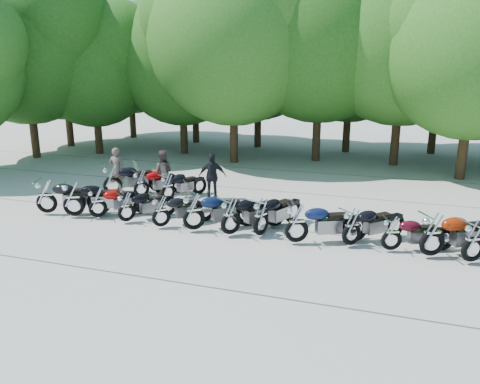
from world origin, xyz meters
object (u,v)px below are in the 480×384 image
(motorcycle_3, at_px, (126,206))
(motorcycle_15, at_px, (168,186))
(motorcycle_1, at_px, (73,198))
(motorcycle_13, at_px, (112,179))
(motorcycle_6, at_px, (231,215))
(motorcycle_8, at_px, (297,222))
(motorcycle_11, at_px, (433,233))
(motorcycle_9, at_px, (352,225))
(motorcycle_14, at_px, (141,183))
(motorcycle_5, at_px, (194,210))
(rider_1, at_px, (162,172))
(motorcycle_0, at_px, (46,195))
(motorcycle_10, at_px, (392,232))
(motorcycle_2, at_px, (97,202))
(rider_2, at_px, (212,176))
(motorcycle_4, at_px, (161,210))
(rider_0, at_px, (117,170))
(motorcycle_7, at_px, (261,215))
(motorcycle_12, at_px, (474,240))

(motorcycle_3, xyz_separation_m, motorcycle_15, (0.11, 2.77, 0.01))
(motorcycle_1, height_order, motorcycle_13, motorcycle_13)
(motorcycle_3, relative_size, motorcycle_6, 0.86)
(motorcycle_8, distance_m, motorcycle_11, 3.64)
(motorcycle_9, height_order, motorcycle_14, motorcycle_9)
(motorcycle_5, relative_size, motorcycle_6, 1.02)
(motorcycle_9, bearing_deg, motorcycle_13, 29.48)
(motorcycle_6, bearing_deg, motorcycle_15, -1.15)
(motorcycle_6, distance_m, rider_1, 5.68)
(motorcycle_0, relative_size, motorcycle_6, 1.04)
(motorcycle_5, distance_m, motorcycle_11, 6.88)
(motorcycle_3, xyz_separation_m, motorcycle_8, (5.69, -0.14, 0.10))
(motorcycle_5, xyz_separation_m, motorcycle_10, (5.85, 0.20, -0.12))
(motorcycle_10, xyz_separation_m, rider_1, (-8.88, 3.56, 0.32))
(motorcycle_1, relative_size, motorcycle_2, 1.18)
(rider_2, bearing_deg, motorcycle_0, 16.68)
(motorcycle_4, xyz_separation_m, motorcycle_13, (-3.62, 2.82, 0.12))
(motorcycle_3, xyz_separation_m, rider_2, (1.60, 3.62, 0.32))
(motorcycle_0, xyz_separation_m, motorcycle_4, (4.42, -0.01, -0.11))
(motorcycle_11, bearing_deg, motorcycle_3, 61.43)
(motorcycle_2, distance_m, rider_0, 3.61)
(motorcycle_4, xyz_separation_m, motorcycle_7, (3.21, 0.26, 0.08))
(motorcycle_1, xyz_separation_m, motorcycle_13, (-0.29, 2.78, 0.02))
(rider_1, bearing_deg, motorcycle_14, 38.53)
(motorcycle_8, xyz_separation_m, rider_1, (-6.27, 3.81, 0.21))
(motorcycle_4, bearing_deg, motorcycle_11, -134.97)
(motorcycle_11, bearing_deg, motorcycle_6, 62.41)
(motorcycle_10, relative_size, rider_2, 1.13)
(motorcycle_4, distance_m, rider_0, 5.23)
(motorcycle_12, xyz_separation_m, motorcycle_13, (-12.60, 2.79, 0.05))
(motorcycle_7, xyz_separation_m, rider_1, (-5.12, 3.52, 0.22))
(motorcycle_5, height_order, motorcycle_7, motorcycle_5)
(motorcycle_8, height_order, rider_2, rider_2)
(motorcycle_3, distance_m, rider_1, 3.73)
(motorcycle_8, xyz_separation_m, motorcycle_9, (1.52, 0.30, -0.04))
(motorcycle_2, relative_size, motorcycle_6, 0.88)
(motorcycle_1, distance_m, motorcycle_2, 0.86)
(motorcycle_13, bearing_deg, motorcycle_14, -125.28)
(motorcycle_2, relative_size, motorcycle_14, 0.94)
(motorcycle_3, distance_m, motorcycle_12, 10.31)
(motorcycle_8, relative_size, motorcycle_12, 1.02)
(motorcycle_10, height_order, rider_0, rider_0)
(motorcycle_4, relative_size, motorcycle_15, 1.00)
(motorcycle_3, bearing_deg, motorcycle_5, -143.83)
(motorcycle_13, distance_m, rider_1, 1.98)
(motorcycle_5, bearing_deg, motorcycle_6, -127.89)
(motorcycle_1, distance_m, motorcycle_14, 3.02)
(motorcycle_7, xyz_separation_m, motorcycle_10, (3.76, -0.04, -0.10))
(motorcycle_14, bearing_deg, motorcycle_7, -167.09)
(motorcycle_4, bearing_deg, motorcycle_9, -133.11)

